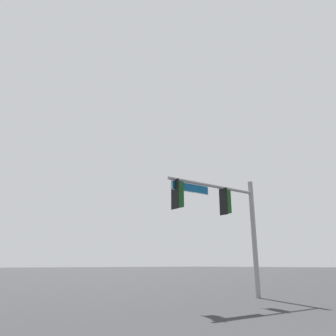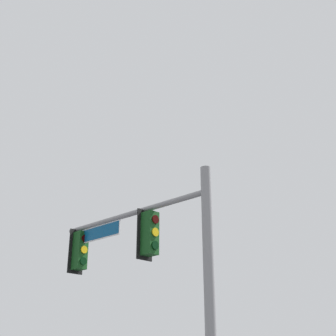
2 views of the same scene
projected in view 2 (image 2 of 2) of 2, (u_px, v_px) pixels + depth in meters
name	position (u px, v px, depth m)	size (l,w,h in m)	color
signal_pole_near	(149.00, 256.00, 11.58)	(5.45, 0.86, 5.74)	gray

